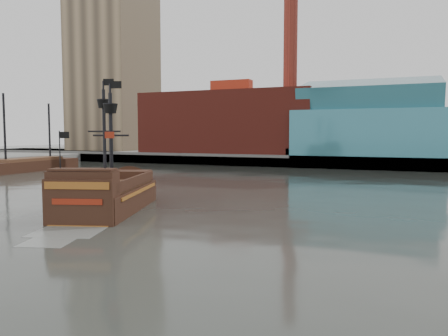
% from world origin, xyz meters
% --- Properties ---
extents(ground, '(400.00, 400.00, 0.00)m').
position_xyz_m(ground, '(0.00, 0.00, 0.00)').
color(ground, '#292C27').
rests_on(ground, ground).
extents(promenade_far, '(220.00, 60.00, 2.00)m').
position_xyz_m(promenade_far, '(0.00, 92.00, 1.00)').
color(promenade_far, slate).
rests_on(promenade_far, ground).
extents(seawall, '(220.00, 1.00, 2.60)m').
position_xyz_m(seawall, '(0.00, 62.50, 1.30)').
color(seawall, '#4C4C49').
rests_on(seawall, ground).
extents(skyline, '(149.00, 45.00, 62.00)m').
position_xyz_m(skyline, '(5.21, 84.56, 24.55)').
color(skyline, '#7F6A4C').
rests_on(skyline, promenade_far).
extents(pirate_ship, '(10.48, 18.33, 13.16)m').
position_xyz_m(pirate_ship, '(-7.45, 5.03, 1.19)').
color(pirate_ship, black).
rests_on(pirate_ship, ground).
extents(docked_vessel, '(5.70, 22.16, 14.97)m').
position_xyz_m(docked_vessel, '(-48.92, 35.07, 0.95)').
color(docked_vessel, black).
rests_on(docked_vessel, ground).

